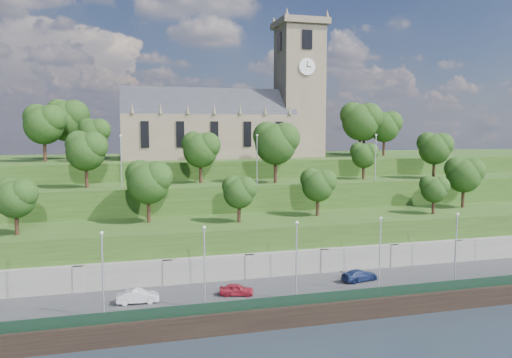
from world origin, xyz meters
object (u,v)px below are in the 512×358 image
object	(u,v)px
car_left	(237,290)
car_middle	(138,296)
church	(233,118)
car_right	(360,275)

from	to	relation	value
car_left	car_middle	size ratio (longest dim) A/B	0.86
church	car_right	distance (m)	44.49
car_middle	car_right	bearing A→B (deg)	-85.01
church	car_left	bearing A→B (deg)	-102.17
car_left	car_right	xyz separation A→B (m)	(15.66, 1.26, 0.03)
car_middle	car_right	xyz separation A→B (m)	(26.36, 0.89, -0.04)
church	car_right	size ratio (longest dim) A/B	8.17
car_left	car_middle	world-z (taller)	car_middle
car_left	car_right	size ratio (longest dim) A/B	0.81
car_right	church	bearing A→B (deg)	-1.61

